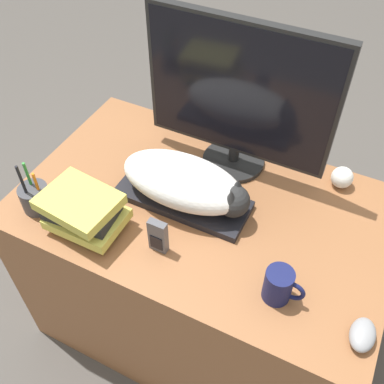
{
  "coord_description": "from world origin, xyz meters",
  "views": [
    {
      "loc": [
        0.39,
        -0.5,
        1.81
      ],
      "look_at": [
        -0.03,
        0.35,
        0.8
      ],
      "focal_mm": 42.0,
      "sensor_mm": 36.0,
      "label": 1
    }
  ],
  "objects_px": {
    "keyboard": "(183,199)",
    "cat": "(187,183)",
    "baseball": "(342,177)",
    "computer_mouse": "(363,335)",
    "pen_cup": "(35,197)",
    "coffee_mug": "(279,286)",
    "monitor": "(239,96)",
    "book_stack": "(84,212)",
    "phone": "(158,236)"
  },
  "relations": [
    {
      "from": "keyboard",
      "to": "cat",
      "type": "xyz_separation_m",
      "value": [
        0.02,
        0.0,
        0.08
      ]
    },
    {
      "from": "cat",
      "to": "baseball",
      "type": "distance_m",
      "value": 0.51
    },
    {
      "from": "computer_mouse",
      "to": "baseball",
      "type": "relative_size",
      "value": 1.36
    },
    {
      "from": "keyboard",
      "to": "pen_cup",
      "type": "xyz_separation_m",
      "value": [
        -0.4,
        -0.22,
        0.03
      ]
    },
    {
      "from": "coffee_mug",
      "to": "cat",
      "type": "bearing_deg",
      "value": 152.51
    },
    {
      "from": "monitor",
      "to": "cat",
      "type": "bearing_deg",
      "value": -103.57
    },
    {
      "from": "coffee_mug",
      "to": "book_stack",
      "type": "relative_size",
      "value": 0.46
    },
    {
      "from": "monitor",
      "to": "book_stack",
      "type": "xyz_separation_m",
      "value": [
        -0.28,
        -0.46,
        -0.21
      ]
    },
    {
      "from": "pen_cup",
      "to": "computer_mouse",
      "type": "bearing_deg",
      "value": 0.7
    },
    {
      "from": "book_stack",
      "to": "phone",
      "type": "bearing_deg",
      "value": 6.19
    },
    {
      "from": "keyboard",
      "to": "coffee_mug",
      "type": "height_order",
      "value": "coffee_mug"
    },
    {
      "from": "monitor",
      "to": "baseball",
      "type": "bearing_deg",
      "value": 9.2
    },
    {
      "from": "monitor",
      "to": "phone",
      "type": "height_order",
      "value": "monitor"
    },
    {
      "from": "coffee_mug",
      "to": "baseball",
      "type": "relative_size",
      "value": 1.56
    },
    {
      "from": "pen_cup",
      "to": "phone",
      "type": "distance_m",
      "value": 0.42
    },
    {
      "from": "computer_mouse",
      "to": "phone",
      "type": "distance_m",
      "value": 0.59
    },
    {
      "from": "phone",
      "to": "monitor",
      "type": "bearing_deg",
      "value": 83.36
    },
    {
      "from": "coffee_mug",
      "to": "pen_cup",
      "type": "distance_m",
      "value": 0.78
    },
    {
      "from": "cat",
      "to": "phone",
      "type": "bearing_deg",
      "value": -87.87
    },
    {
      "from": "monitor",
      "to": "pen_cup",
      "type": "distance_m",
      "value": 0.7
    },
    {
      "from": "phone",
      "to": "cat",
      "type": "bearing_deg",
      "value": 92.13
    },
    {
      "from": "keyboard",
      "to": "cat",
      "type": "relative_size",
      "value": 1.02
    },
    {
      "from": "cat",
      "to": "pen_cup",
      "type": "xyz_separation_m",
      "value": [
        -0.41,
        -0.22,
        -0.05
      ]
    },
    {
      "from": "baseball",
      "to": "computer_mouse",
      "type": "bearing_deg",
      "value": -70.84
    },
    {
      "from": "monitor",
      "to": "computer_mouse",
      "type": "distance_m",
      "value": 0.74
    },
    {
      "from": "cat",
      "to": "computer_mouse",
      "type": "height_order",
      "value": "cat"
    },
    {
      "from": "monitor",
      "to": "phone",
      "type": "distance_m",
      "value": 0.49
    },
    {
      "from": "cat",
      "to": "baseball",
      "type": "relative_size",
      "value": 5.88
    },
    {
      "from": "cat",
      "to": "computer_mouse",
      "type": "relative_size",
      "value": 4.31
    },
    {
      "from": "computer_mouse",
      "to": "phone",
      "type": "bearing_deg",
      "value": 178.27
    },
    {
      "from": "pen_cup",
      "to": "book_stack",
      "type": "distance_m",
      "value": 0.19
    },
    {
      "from": "coffee_mug",
      "to": "pen_cup",
      "type": "height_order",
      "value": "pen_cup"
    },
    {
      "from": "computer_mouse",
      "to": "coffee_mug",
      "type": "xyz_separation_m",
      "value": [
        -0.23,
        0.02,
        0.03
      ]
    },
    {
      "from": "cat",
      "to": "coffee_mug",
      "type": "relative_size",
      "value": 3.77
    },
    {
      "from": "monitor",
      "to": "computer_mouse",
      "type": "relative_size",
      "value": 6.23
    },
    {
      "from": "book_stack",
      "to": "monitor",
      "type": "bearing_deg",
      "value": 58.1
    },
    {
      "from": "cat",
      "to": "monitor",
      "type": "xyz_separation_m",
      "value": [
        0.06,
        0.24,
        0.18
      ]
    },
    {
      "from": "computer_mouse",
      "to": "baseball",
      "type": "xyz_separation_m",
      "value": [
        -0.18,
        0.51,
        0.01
      ]
    },
    {
      "from": "keyboard",
      "to": "phone",
      "type": "xyz_separation_m",
      "value": [
        0.02,
        -0.19,
        0.05
      ]
    },
    {
      "from": "computer_mouse",
      "to": "pen_cup",
      "type": "relative_size",
      "value": 0.51
    },
    {
      "from": "computer_mouse",
      "to": "cat",
      "type": "bearing_deg",
      "value": 160.33
    },
    {
      "from": "keyboard",
      "to": "monitor",
      "type": "relative_size",
      "value": 0.71
    },
    {
      "from": "monitor",
      "to": "book_stack",
      "type": "height_order",
      "value": "monitor"
    },
    {
      "from": "computer_mouse",
      "to": "phone",
      "type": "xyz_separation_m",
      "value": [
        -0.58,
        0.02,
        0.04
      ]
    },
    {
      "from": "keyboard",
      "to": "baseball",
      "type": "distance_m",
      "value": 0.52
    },
    {
      "from": "coffee_mug",
      "to": "pen_cup",
      "type": "xyz_separation_m",
      "value": [
        -0.78,
        -0.03,
        -0.01
      ]
    },
    {
      "from": "cat",
      "to": "computer_mouse",
      "type": "xyz_separation_m",
      "value": [
        0.59,
        -0.21,
        -0.07
      ]
    },
    {
      "from": "cat",
      "to": "coffee_mug",
      "type": "xyz_separation_m",
      "value": [
        0.37,
        -0.19,
        -0.04
      ]
    },
    {
      "from": "baseball",
      "to": "pen_cup",
      "type": "bearing_deg",
      "value": -147.85
    },
    {
      "from": "computer_mouse",
      "to": "book_stack",
      "type": "relative_size",
      "value": 0.41
    }
  ]
}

